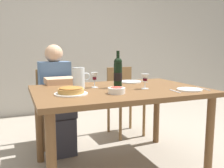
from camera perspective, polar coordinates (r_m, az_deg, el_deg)
ground_plane at (r=2.39m, az=1.67°, el=-19.34°), size 8.00×8.00×0.00m
back_wall at (r=4.33m, az=-10.89°, el=12.04°), size 8.00×0.10×2.80m
dining_table at (r=2.16m, az=1.75°, el=-3.49°), size 1.50×1.00×0.76m
wine_bottle at (r=2.19m, az=1.41°, el=2.77°), size 0.08×0.08×0.34m
water_pitcher at (r=2.16m, az=-7.88°, el=1.13°), size 0.16×0.11×0.19m
baked_tart at (r=1.89m, az=-9.73°, el=-1.62°), size 0.26×0.26×0.06m
salad_bowl at (r=1.90m, az=1.09°, el=-1.42°), size 0.14×0.14×0.06m
wine_glass_left_diner at (r=2.14m, az=7.88°, el=1.37°), size 0.07×0.07×0.13m
wine_glass_right_diner at (r=2.19m, az=-4.20°, el=1.69°), size 0.07×0.07×0.14m
dinner_plate_left_setting at (r=2.16m, az=17.96°, el=-1.26°), size 0.21×0.21×0.01m
dinner_plate_right_setting at (r=2.55m, az=4.34°, el=0.56°), size 0.23×0.23×0.01m
fork_left_setting at (r=2.07m, az=14.77°, el=-1.64°), size 0.03×0.16×0.00m
knife_left_setting at (r=2.26m, az=20.87°, el=-1.09°), size 0.02×0.18×0.00m
knife_right_setting at (r=2.62m, az=7.27°, el=0.65°), size 0.03×0.18×0.00m
spoon_right_setting at (r=2.49m, az=1.24°, el=0.30°), size 0.03×0.16×0.00m
chair_left at (r=2.94m, az=-13.73°, el=-3.97°), size 0.41×0.41×0.87m
diner_left at (r=2.69m, az=-12.93°, el=-2.48°), size 0.35×0.51×1.16m
chair_right at (r=3.17m, az=2.63°, el=-2.85°), size 0.43×0.43×0.87m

